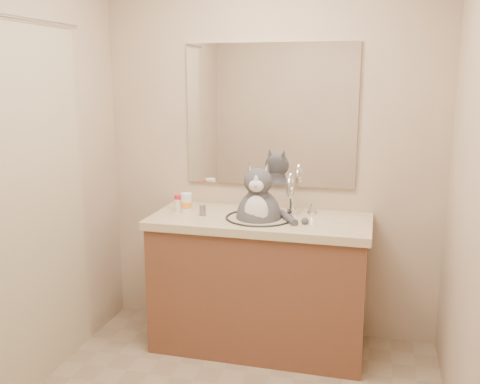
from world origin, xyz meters
name	(u,v)px	position (x,y,z in m)	size (l,w,h in m)	color
room	(213,195)	(0.00, 0.00, 1.20)	(2.22, 2.52, 2.42)	gray
vanity	(260,280)	(0.00, 0.96, 0.44)	(1.34, 0.59, 1.12)	brown
mirror	(270,115)	(0.00, 1.24, 1.45)	(1.10, 0.02, 0.90)	white
shower_curtain	(18,212)	(-1.05, 0.10, 1.03)	(0.02, 1.30, 1.93)	#C3B693
cat	(259,215)	(0.00, 0.95, 0.87)	(0.41, 0.32, 0.55)	#434348
pill_bottle_redcap	(179,203)	(-0.53, 0.99, 0.90)	(0.08, 0.08, 0.10)	white
pill_bottle_orange	(186,203)	(-0.48, 0.97, 0.91)	(0.09, 0.09, 0.12)	white
grey_canister	(203,210)	(-0.35, 0.92, 0.88)	(0.04, 0.04, 0.06)	slate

